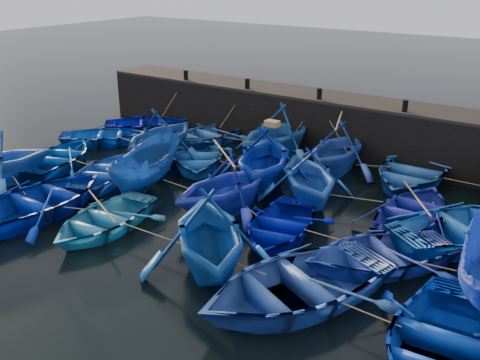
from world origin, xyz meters
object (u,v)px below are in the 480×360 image
Objects in this scene: boat_13 at (59,157)px; wooden_crate at (272,124)px; boat_0 at (147,123)px; boat_8 at (197,156)px.

boat_13 is 9.80m from wooden_crate.
boat_8 is at bearing -159.19° from boat_0.
boat_8 reaches higher than boat_13.
boat_13 is at bearing -159.41° from wooden_crate.
wooden_crate is (9.65, -2.92, 2.22)m from boat_0.
boat_0 is 6.32m from boat_8.
wooden_crate is at bearing 179.93° from boat_13.
wooden_crate reaches higher than boat_13.
wooden_crate is at bearing -150.26° from boat_0.
boat_13 is 8.58× the size of wooden_crate.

